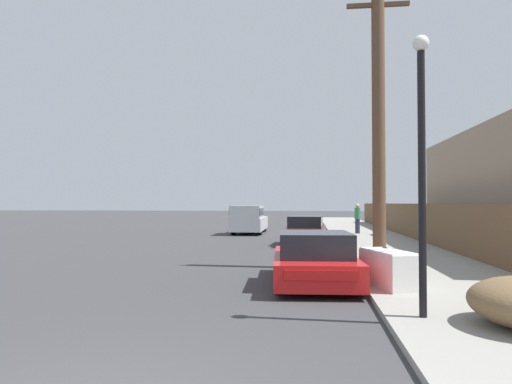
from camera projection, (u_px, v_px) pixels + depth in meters
The scene contains 9 objects.
sidewalk_curb at pixel (367, 235), 26.67m from camera, with size 4.20×63.00×0.12m, color gray.
discarded_fridge at pixel (388, 268), 9.86m from camera, with size 1.10×1.74×0.81m.
parked_sports_car_red at pixel (314, 260), 10.83m from camera, with size 2.13×4.29×1.25m.
car_parked_mid at pixel (306, 231), 21.29m from camera, with size 1.98×4.46×1.33m.
pickup_truck at pixel (249, 220), 28.82m from camera, with size 2.01×5.81×1.77m.
utility_pole at pixel (379, 117), 13.28m from camera, with size 1.80×0.38×8.47m.
street_lamp at pixel (422, 152), 7.28m from camera, with size 0.26×0.26×4.51m.
wooden_fence at pixel (411, 221), 23.88m from camera, with size 0.08×40.57×1.78m, color brown.
pedestrian at pixel (357, 218), 27.28m from camera, with size 0.34×0.34×1.78m.
Camera 1 is at (2.02, -3.81, 1.93)m, focal length 32.00 mm.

